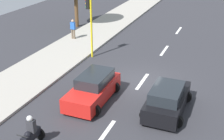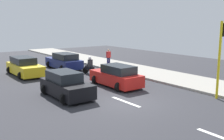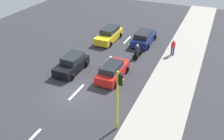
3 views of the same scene
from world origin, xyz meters
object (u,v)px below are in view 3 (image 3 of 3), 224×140
(motorcycle, at_px, (137,52))
(traffic_light_corner, at_px, (119,93))
(car_yellow_cab, at_px, (109,35))
(car_black, at_px, (72,64))
(car_dark_blue, at_px, (144,38))
(pedestrian_near_signal, at_px, (173,47))
(car_red, at_px, (113,71))

(motorcycle, bearing_deg, traffic_light_corner, -78.05)
(car_yellow_cab, height_order, car_black, same)
(car_yellow_cab, distance_m, car_dark_blue, 4.15)
(motorcycle, bearing_deg, pedestrian_near_signal, 28.59)
(car_yellow_cab, distance_m, traffic_light_corner, 15.38)
(car_dark_blue, bearing_deg, car_yellow_cab, -168.43)
(traffic_light_corner, bearing_deg, car_dark_blue, 100.73)
(car_yellow_cab, relative_size, motorcycle, 2.99)
(car_yellow_cab, distance_m, car_black, 8.03)
(car_yellow_cab, bearing_deg, car_dark_blue, 11.57)
(car_dark_blue, xyz_separation_m, motorcycle, (0.49, -3.80, -0.07))
(car_yellow_cab, bearing_deg, traffic_light_corner, -63.44)
(car_yellow_cab, distance_m, pedestrian_near_signal, 7.93)
(pedestrian_near_signal, distance_m, traffic_light_corner, 12.62)
(car_black, height_order, pedestrian_near_signal, pedestrian_near_signal)
(motorcycle, relative_size, traffic_light_corner, 0.34)
(car_dark_blue, height_order, pedestrian_near_signal, pedestrian_near_signal)
(pedestrian_near_signal, height_order, traffic_light_corner, traffic_light_corner)
(pedestrian_near_signal, bearing_deg, car_yellow_cab, 171.45)
(car_red, bearing_deg, motorcycle, 81.03)
(car_yellow_cab, xyz_separation_m, motorcycle, (4.55, -2.97, -0.07))
(car_red, xyz_separation_m, motorcycle, (0.75, 4.73, -0.07))
(car_dark_blue, distance_m, pedestrian_near_signal, 4.28)
(car_dark_blue, bearing_deg, motorcycle, -82.72)
(car_red, xyz_separation_m, traffic_light_corner, (3.00, -5.92, 2.22))
(traffic_light_corner, bearing_deg, car_black, 141.59)
(car_red, bearing_deg, car_black, -175.27)
(motorcycle, bearing_deg, car_yellow_cab, 146.91)
(car_yellow_cab, bearing_deg, car_red, -63.69)
(traffic_light_corner, bearing_deg, motorcycle, 101.95)
(car_black, distance_m, pedestrian_near_signal, 10.59)
(traffic_light_corner, bearing_deg, car_red, 116.89)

